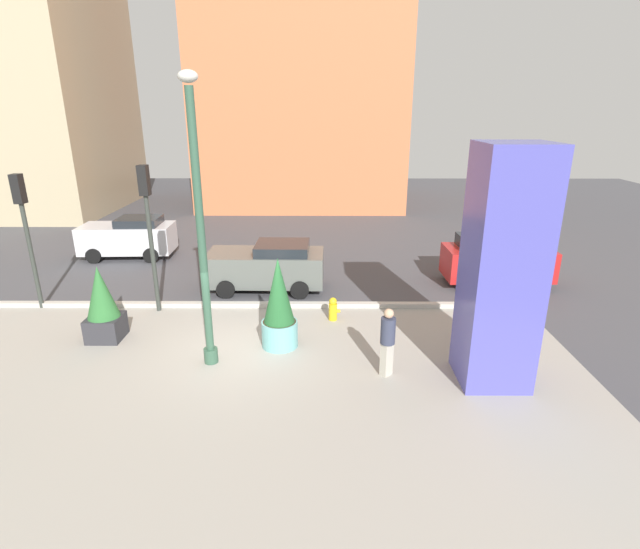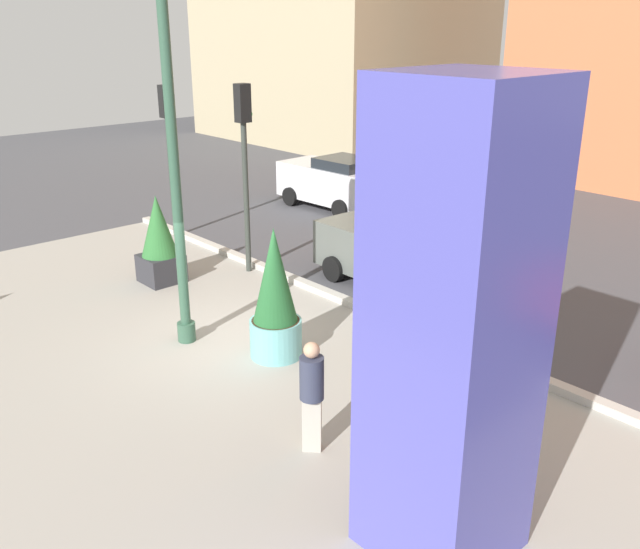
# 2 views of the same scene
# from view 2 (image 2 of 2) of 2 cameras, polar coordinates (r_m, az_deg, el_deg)

# --- Properties ---
(ground_plane) EXTENTS (60.00, 60.00, 0.00)m
(ground_plane) POSITION_cam_2_polar(r_m,az_deg,el_deg) (16.32, 3.92, -1.48)
(ground_plane) COLOR #47474C
(plaza_pavement) EXTENTS (18.00, 10.00, 0.02)m
(plaza_pavement) POSITION_cam_2_polar(r_m,az_deg,el_deg) (13.05, -14.90, -8.07)
(plaza_pavement) COLOR #9E998E
(plaza_pavement) RESTS_ON ground_plane
(curb_strip) EXTENTS (18.00, 0.24, 0.16)m
(curb_strip) POSITION_cam_2_polar(r_m,az_deg,el_deg) (15.71, 1.69, -2.02)
(curb_strip) COLOR #B7B2A8
(curb_strip) RESTS_ON ground_plane
(lamp_post) EXTENTS (0.44, 0.44, 7.08)m
(lamp_post) POSITION_cam_2_polar(r_m,az_deg,el_deg) (13.03, -12.03, 8.38)
(lamp_post) COLOR #335642
(lamp_post) RESTS_ON ground_plane
(art_pillar_blue) EXTENTS (1.57, 1.57, 5.63)m
(art_pillar_blue) POSITION_cam_2_polar(r_m,az_deg,el_deg) (7.69, 11.04, -5.08)
(art_pillar_blue) COLOR #4C4CAD
(art_pillar_blue) RESTS_ON ground_plane
(potted_plant_near_right) EXTENTS (0.93, 0.93, 2.19)m
(potted_plant_near_right) POSITION_cam_2_polar(r_m,az_deg,el_deg) (17.04, -13.27, 2.77)
(potted_plant_near_right) COLOR #2D2D33
(potted_plant_near_right) RESTS_ON ground_plane
(potted_plant_curbside) EXTENTS (1.00, 1.00, 2.57)m
(potted_plant_curbside) POSITION_cam_2_polar(r_m,az_deg,el_deg) (12.83, -3.77, -2.04)
(potted_plant_curbside) COLOR #6BB2B2
(potted_plant_curbside) RESTS_ON ground_plane
(fire_hydrant) EXTENTS (0.36, 0.26, 0.75)m
(fire_hydrant) POSITION_cam_2_polar(r_m,az_deg,el_deg) (13.27, 6.37, -5.18)
(fire_hydrant) COLOR gold
(fire_hydrant) RESTS_ON ground_plane
(traffic_light_corner) EXTENTS (0.28, 0.42, 4.69)m
(traffic_light_corner) POSITION_cam_2_polar(r_m,az_deg,el_deg) (16.93, -6.31, 10.35)
(traffic_light_corner) COLOR #333833
(traffic_light_corner) RESTS_ON ground_plane
(traffic_light_far_side) EXTENTS (0.28, 0.42, 4.39)m
(traffic_light_far_side) POSITION_cam_2_polar(r_m,az_deg,el_deg) (20.39, -12.51, 11.21)
(traffic_light_far_side) COLOR #333833
(traffic_light_far_side) RESTS_ON ground_plane
(car_intersection) EXTENTS (4.20, 2.15, 1.74)m
(car_intersection) POSITION_cam_2_polar(r_m,az_deg,el_deg) (16.42, 6.79, 1.87)
(car_intersection) COLOR #565B56
(car_intersection) RESTS_ON ground_plane
(car_curb_east) EXTENTS (3.97, 2.08, 1.78)m
(car_curb_east) POSITION_cam_2_polar(r_m,az_deg,el_deg) (23.54, 1.18, 7.76)
(car_curb_east) COLOR silver
(car_curb_east) RESTS_ON ground_plane
(pedestrian_by_curb) EXTENTS (0.51, 0.51, 1.79)m
(pedestrian_by_curb) POSITION_cam_2_polar(r_m,az_deg,el_deg) (10.11, -0.69, -9.70)
(pedestrian_by_curb) COLOR #B2AD9E
(pedestrian_by_curb) RESTS_ON ground_plane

